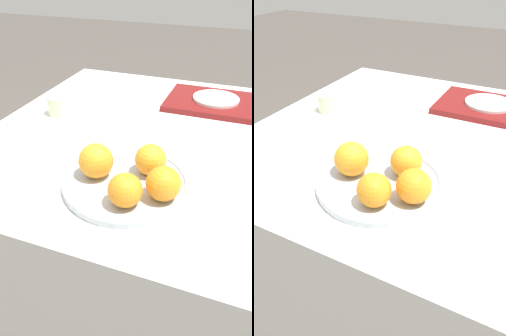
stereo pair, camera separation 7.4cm
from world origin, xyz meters
TOP-DOWN VIEW (x-y plane):
  - ground_plane at (0.00, 0.00)m, footprint 12.00×12.00m
  - table at (0.00, 0.00)m, footprint 1.15×1.03m
  - fruit_platter at (-0.07, -0.28)m, footprint 0.30×0.30m
  - orange_0 at (-0.02, -0.23)m, footprint 0.08×0.08m
  - orange_1 at (-0.04, -0.36)m, footprint 0.07×0.07m
  - orange_2 at (-0.14, -0.29)m, footprint 0.08×0.08m
  - orange_3 at (0.03, -0.31)m, footprint 0.08×0.08m
  - serving_tray at (0.06, 0.29)m, footprint 0.34×0.25m
  - side_plate at (0.06, 0.29)m, footprint 0.16×0.16m
  - cup_0 at (-0.42, 0.02)m, footprint 0.08×0.08m

SIDE VIEW (x-z plane):
  - ground_plane at x=0.00m, z-range 0.00..0.00m
  - table at x=0.00m, z-range 0.00..0.75m
  - serving_tray at x=0.06m, z-range 0.75..0.77m
  - fruit_platter at x=-0.07m, z-range 0.75..0.78m
  - side_plate at x=0.06m, z-range 0.77..0.78m
  - cup_0 at x=-0.42m, z-range 0.75..0.81m
  - orange_1 at x=-0.04m, z-range 0.77..0.84m
  - orange_0 at x=-0.02m, z-range 0.77..0.84m
  - orange_3 at x=0.03m, z-range 0.77..0.84m
  - orange_2 at x=-0.14m, z-range 0.77..0.85m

